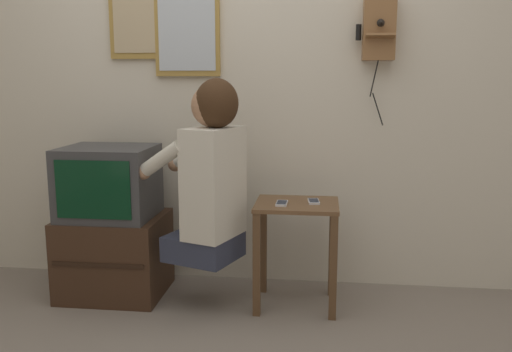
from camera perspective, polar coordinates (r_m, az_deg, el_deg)
The scene contains 10 objects.
wall_back at distance 3.39m, azimuth -2.46°, elevation 10.13°, with size 6.80×0.05×2.55m.
side_table at distance 3.06m, azimuth 4.29°, elevation -5.68°, with size 0.46×0.39×0.60m.
person at distance 2.94m, azimuth -4.85°, elevation 0.45°, with size 0.61×0.51×1.00m.
tv_stand at distance 3.38m, azimuth -14.64°, elevation -8.03°, with size 0.59×0.50×0.48m.
television at distance 3.27m, azimuth -15.22°, elevation -0.62°, with size 0.52×0.46×0.41m.
wall_phone_antique at distance 3.29m, azimuth 12.81°, elevation 14.98°, with size 0.22×0.19×0.78m.
framed_picture at distance 3.51m, azimuth -12.11°, elevation 16.13°, with size 0.39×0.03×0.51m.
wall_mirror at distance 3.42m, azimuth -7.28°, elevation 16.01°, with size 0.40×0.03×0.67m.
cell_phone_held at distance 2.98m, azimuth 2.73°, elevation -2.88°, with size 0.06×0.12×0.01m.
cell_phone_spare at distance 3.04m, azimuth 6.09°, elevation -2.66°, with size 0.07×0.13×0.01m.
Camera 1 is at (0.55, -2.23, 1.28)m, focal length 38.00 mm.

